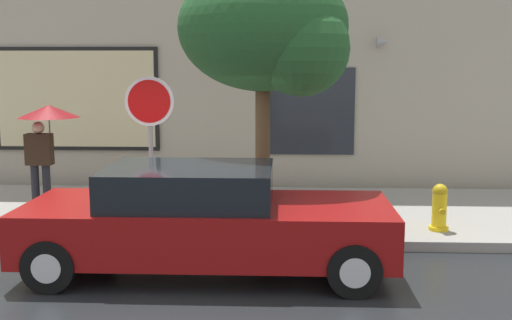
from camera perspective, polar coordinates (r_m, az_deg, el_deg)
The scene contains 8 objects.
ground_plane at distance 8.41m, azimuth -7.44°, elevation -9.92°, with size 60.00×60.00×0.00m, color black.
sidewalk at distance 11.25m, azimuth -4.82°, elevation -4.72°, with size 20.00×4.00×0.15m, color gray.
building_facade at distance 13.45m, azimuth -3.75°, elevation 12.07°, with size 20.00×0.67×7.00m.
parked_car at distance 8.19m, azimuth -4.67°, elevation -5.41°, with size 4.66×1.90×1.38m.
fire_hydrant at distance 10.06m, azimuth 16.19°, elevation -4.15°, with size 0.30×0.44×0.72m.
pedestrian_with_umbrella at distance 11.57m, azimuth -18.37°, elevation 3.02°, with size 1.05×1.05×1.82m.
street_tree at distance 9.53m, azimuth 1.33°, elevation 11.41°, with size 2.54×2.16×4.01m.
stop_sign at distance 9.91m, azimuth -9.53°, elevation 3.46°, with size 0.76×0.10×2.33m.
Camera 1 is at (1.42, -7.85, 2.66)m, focal length 44.41 mm.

